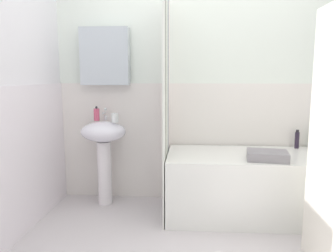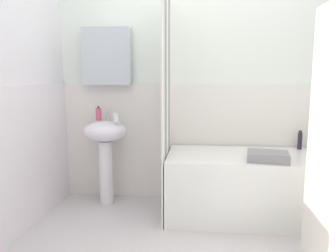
{
  "view_description": "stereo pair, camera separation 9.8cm",
  "coord_description": "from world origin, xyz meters",
  "px_view_note": "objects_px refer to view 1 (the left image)",
  "views": [
    {
      "loc": [
        -0.22,
        -2.0,
        1.27
      ],
      "look_at": [
        -0.4,
        0.75,
        0.84
      ],
      "focal_mm": 34.22,
      "sensor_mm": 36.0,
      "label": 1
    },
    {
      "loc": [
        -0.12,
        -1.99,
        1.27
      ],
      "look_at": [
        -0.4,
        0.75,
        0.84
      ],
      "focal_mm": 34.22,
      "sensor_mm": 36.0,
      "label": 2
    }
  ],
  "objects_px": {
    "lotion_bottle": "(322,140)",
    "towel_folded": "(267,156)",
    "sink": "(104,144)",
    "soap_dispenser": "(97,114)",
    "body_wash_bottle": "(297,140)",
    "toothbrush_cup": "(115,118)",
    "bathtub": "(254,185)",
    "conditioner_bottle": "(312,140)"
  },
  "relations": [
    {
      "from": "toothbrush_cup",
      "to": "body_wash_bottle",
      "type": "bearing_deg",
      "value": 4.85
    },
    {
      "from": "bathtub",
      "to": "towel_folded",
      "type": "xyz_separation_m",
      "value": [
        0.06,
        -0.19,
        0.32
      ]
    },
    {
      "from": "sink",
      "to": "towel_folded",
      "type": "relative_size",
      "value": 2.51
    },
    {
      "from": "sink",
      "to": "body_wash_bottle",
      "type": "height_order",
      "value": "sink"
    },
    {
      "from": "soap_dispenser",
      "to": "toothbrush_cup",
      "type": "height_order",
      "value": "soap_dispenser"
    },
    {
      "from": "sink",
      "to": "body_wash_bottle",
      "type": "distance_m",
      "value": 1.89
    },
    {
      "from": "soap_dispenser",
      "to": "towel_folded",
      "type": "bearing_deg",
      "value": -15.2
    },
    {
      "from": "sink",
      "to": "bathtub",
      "type": "height_order",
      "value": "sink"
    },
    {
      "from": "sink",
      "to": "soap_dispenser",
      "type": "bearing_deg",
      "value": 140.44
    },
    {
      "from": "lotion_bottle",
      "to": "towel_folded",
      "type": "height_order",
      "value": "lotion_bottle"
    },
    {
      "from": "bathtub",
      "to": "sink",
      "type": "bearing_deg",
      "value": 173.12
    },
    {
      "from": "bathtub",
      "to": "lotion_bottle",
      "type": "distance_m",
      "value": 0.83
    },
    {
      "from": "sink",
      "to": "soap_dispenser",
      "type": "xyz_separation_m",
      "value": [
        -0.08,
        0.07,
        0.28
      ]
    },
    {
      "from": "bathtub",
      "to": "conditioner_bottle",
      "type": "relative_size",
      "value": 8.6
    },
    {
      "from": "body_wash_bottle",
      "to": "soap_dispenser",
      "type": "bearing_deg",
      "value": -178.71
    },
    {
      "from": "sink",
      "to": "towel_folded",
      "type": "bearing_deg",
      "value": -13.59
    },
    {
      "from": "bathtub",
      "to": "conditioner_bottle",
      "type": "height_order",
      "value": "conditioner_bottle"
    },
    {
      "from": "conditioner_bottle",
      "to": "body_wash_bottle",
      "type": "xyz_separation_m",
      "value": [
        -0.14,
        0.01,
        -0.0
      ]
    },
    {
      "from": "soap_dispenser",
      "to": "toothbrush_cup",
      "type": "relative_size",
      "value": 1.66
    },
    {
      "from": "soap_dispenser",
      "to": "conditioner_bottle",
      "type": "height_order",
      "value": "soap_dispenser"
    },
    {
      "from": "toothbrush_cup",
      "to": "conditioner_bottle",
      "type": "distance_m",
      "value": 1.92
    },
    {
      "from": "conditioner_bottle",
      "to": "body_wash_bottle",
      "type": "distance_m",
      "value": 0.14
    },
    {
      "from": "toothbrush_cup",
      "to": "lotion_bottle",
      "type": "bearing_deg",
      "value": 4.02
    },
    {
      "from": "lotion_bottle",
      "to": "bathtub",
      "type": "bearing_deg",
      "value": -158.23
    },
    {
      "from": "lotion_bottle",
      "to": "body_wash_bottle",
      "type": "bearing_deg",
      "value": 177.85
    },
    {
      "from": "conditioner_bottle",
      "to": "body_wash_bottle",
      "type": "height_order",
      "value": "conditioner_bottle"
    },
    {
      "from": "sink",
      "to": "conditioner_bottle",
      "type": "bearing_deg",
      "value": 2.92
    },
    {
      "from": "sink",
      "to": "bathtub",
      "type": "distance_m",
      "value": 1.48
    },
    {
      "from": "lotion_bottle",
      "to": "towel_folded",
      "type": "xyz_separation_m",
      "value": [
        -0.63,
        -0.46,
        -0.05
      ]
    },
    {
      "from": "soap_dispenser",
      "to": "lotion_bottle",
      "type": "distance_m",
      "value": 2.22
    },
    {
      "from": "conditioner_bottle",
      "to": "towel_folded",
      "type": "relative_size",
      "value": 0.55
    },
    {
      "from": "sink",
      "to": "lotion_bottle",
      "type": "relative_size",
      "value": 4.51
    },
    {
      "from": "soap_dispenser",
      "to": "body_wash_bottle",
      "type": "xyz_separation_m",
      "value": [
        1.97,
        0.04,
        -0.24
      ]
    },
    {
      "from": "sink",
      "to": "conditioner_bottle",
      "type": "xyz_separation_m",
      "value": [
        2.03,
        0.1,
        0.05
      ]
    },
    {
      "from": "soap_dispenser",
      "to": "toothbrush_cup",
      "type": "bearing_deg",
      "value": -26.7
    },
    {
      "from": "toothbrush_cup",
      "to": "bathtub",
      "type": "distance_m",
      "value": 1.44
    },
    {
      "from": "soap_dispenser",
      "to": "sink",
      "type": "bearing_deg",
      "value": -39.56
    },
    {
      "from": "soap_dispenser",
      "to": "body_wash_bottle",
      "type": "distance_m",
      "value": 1.98
    },
    {
      "from": "lotion_bottle",
      "to": "body_wash_bottle",
      "type": "relative_size",
      "value": 1.02
    },
    {
      "from": "sink",
      "to": "body_wash_bottle",
      "type": "relative_size",
      "value": 4.59
    },
    {
      "from": "lotion_bottle",
      "to": "body_wash_bottle",
      "type": "height_order",
      "value": "lotion_bottle"
    },
    {
      "from": "lotion_bottle",
      "to": "towel_folded",
      "type": "bearing_deg",
      "value": -143.62
    }
  ]
}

